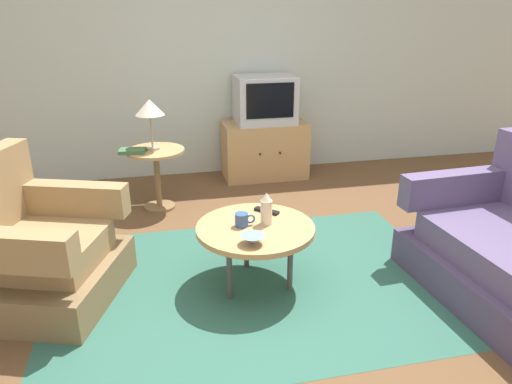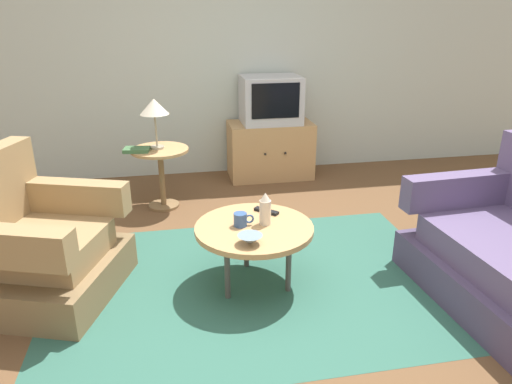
{
  "view_description": "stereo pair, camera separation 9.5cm",
  "coord_description": "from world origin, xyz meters",
  "px_view_note": "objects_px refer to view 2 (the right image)",
  "views": [
    {
      "loc": [
        -0.7,
        -2.47,
        1.71
      ],
      "look_at": [
        -0.05,
        0.42,
        0.55
      ],
      "focal_mm": 33.24,
      "sensor_mm": 36.0,
      "label": 1
    },
    {
      "loc": [
        -0.61,
        -2.49,
        1.71
      ],
      "look_at": [
        -0.05,
        0.42,
        0.55
      ],
      "focal_mm": 33.24,
      "sensor_mm": 36.0,
      "label": 2
    }
  ],
  "objects_px": {
    "side_table": "(161,165)",
    "tv_stand": "(270,150)",
    "tv_remote_dark": "(266,211)",
    "coffee_table": "(254,231)",
    "television": "(271,100)",
    "book": "(137,150)",
    "vase": "(265,209)",
    "table_lamp": "(154,108)",
    "mug": "(241,220)",
    "armchair": "(37,249)",
    "bowl": "(250,239)"
  },
  "relations": [
    {
      "from": "side_table",
      "to": "tv_stand",
      "type": "height_order",
      "value": "tv_stand"
    },
    {
      "from": "book",
      "to": "side_table",
      "type": "bearing_deg",
      "value": 24.23
    },
    {
      "from": "side_table",
      "to": "vase",
      "type": "bearing_deg",
      "value": -65.29
    },
    {
      "from": "tv_remote_dark",
      "to": "book",
      "type": "relative_size",
      "value": 0.67
    },
    {
      "from": "table_lamp",
      "to": "mug",
      "type": "xyz_separation_m",
      "value": [
        0.52,
        -1.43,
        -0.44
      ]
    },
    {
      "from": "armchair",
      "to": "coffee_table",
      "type": "bearing_deg",
      "value": 102.76
    },
    {
      "from": "mug",
      "to": "book",
      "type": "height_order",
      "value": "book"
    },
    {
      "from": "table_lamp",
      "to": "book",
      "type": "height_order",
      "value": "table_lamp"
    },
    {
      "from": "coffee_table",
      "to": "table_lamp",
      "type": "relative_size",
      "value": 1.73
    },
    {
      "from": "tv_stand",
      "to": "book",
      "type": "bearing_deg",
      "value": -152.5
    },
    {
      "from": "mug",
      "to": "armchair",
      "type": "bearing_deg",
      "value": 174.06
    },
    {
      "from": "side_table",
      "to": "television",
      "type": "xyz_separation_m",
      "value": [
        1.14,
        0.65,
        0.43
      ]
    },
    {
      "from": "armchair",
      "to": "tv_stand",
      "type": "distance_m",
      "value": 2.71
    },
    {
      "from": "tv_stand",
      "to": "bowl",
      "type": "height_order",
      "value": "tv_stand"
    },
    {
      "from": "side_table",
      "to": "bowl",
      "type": "bearing_deg",
      "value": -73.0
    },
    {
      "from": "television",
      "to": "bowl",
      "type": "xyz_separation_m",
      "value": [
        -0.63,
        -2.31,
        -0.38
      ]
    },
    {
      "from": "armchair",
      "to": "book",
      "type": "relative_size",
      "value": 4.58
    },
    {
      "from": "coffee_table",
      "to": "book",
      "type": "bearing_deg",
      "value": 119.19
    },
    {
      "from": "television",
      "to": "book",
      "type": "height_order",
      "value": "television"
    },
    {
      "from": "tv_remote_dark",
      "to": "book",
      "type": "bearing_deg",
      "value": 171.27
    },
    {
      "from": "armchair",
      "to": "side_table",
      "type": "height_order",
      "value": "armchair"
    },
    {
      "from": "side_table",
      "to": "tv_stand",
      "type": "distance_m",
      "value": 1.31
    },
    {
      "from": "tv_stand",
      "to": "television",
      "type": "relative_size",
      "value": 1.45
    },
    {
      "from": "bowl",
      "to": "side_table",
      "type": "bearing_deg",
      "value": 107.0
    },
    {
      "from": "vase",
      "to": "book",
      "type": "bearing_deg",
      "value": 121.81
    },
    {
      "from": "coffee_table",
      "to": "vase",
      "type": "distance_m",
      "value": 0.16
    },
    {
      "from": "vase",
      "to": "mug",
      "type": "xyz_separation_m",
      "value": [
        -0.16,
        0.0,
        -0.06
      ]
    },
    {
      "from": "coffee_table",
      "to": "tv_remote_dark",
      "type": "bearing_deg",
      "value": 58.06
    },
    {
      "from": "coffee_table",
      "to": "side_table",
      "type": "xyz_separation_m",
      "value": [
        -0.58,
        1.43,
        0.01
      ]
    },
    {
      "from": "television",
      "to": "vase",
      "type": "distance_m",
      "value": 2.14
    },
    {
      "from": "vase",
      "to": "tv_remote_dark",
      "type": "distance_m",
      "value": 0.2
    },
    {
      "from": "television",
      "to": "mug",
      "type": "distance_m",
      "value": 2.19
    },
    {
      "from": "tv_stand",
      "to": "table_lamp",
      "type": "height_order",
      "value": "table_lamp"
    },
    {
      "from": "tv_stand",
      "to": "tv_remote_dark",
      "type": "relative_size",
      "value": 5.55
    },
    {
      "from": "tv_stand",
      "to": "table_lamp",
      "type": "distance_m",
      "value": 1.45
    },
    {
      "from": "vase",
      "to": "tv_remote_dark",
      "type": "relative_size",
      "value": 1.36
    },
    {
      "from": "armchair",
      "to": "vase",
      "type": "relative_size",
      "value": 5.04
    },
    {
      "from": "bowl",
      "to": "table_lamp",
      "type": "bearing_deg",
      "value": 107.5
    },
    {
      "from": "coffee_table",
      "to": "book",
      "type": "height_order",
      "value": "book"
    },
    {
      "from": "table_lamp",
      "to": "vase",
      "type": "xyz_separation_m",
      "value": [
        0.67,
        -1.43,
        -0.38
      ]
    },
    {
      "from": "coffee_table",
      "to": "vase",
      "type": "height_order",
      "value": "vase"
    },
    {
      "from": "side_table",
      "to": "tv_stand",
      "type": "relative_size",
      "value": 0.63
    },
    {
      "from": "coffee_table",
      "to": "armchair",
      "type": "bearing_deg",
      "value": 173.61
    },
    {
      "from": "tv_remote_dark",
      "to": "mug",
      "type": "bearing_deg",
      "value": -94.81
    },
    {
      "from": "vase",
      "to": "book",
      "type": "height_order",
      "value": "vase"
    },
    {
      "from": "television",
      "to": "vase",
      "type": "relative_size",
      "value": 2.8
    },
    {
      "from": "television",
      "to": "book",
      "type": "distance_m",
      "value": 1.53
    },
    {
      "from": "armchair",
      "to": "side_table",
      "type": "bearing_deg",
      "value": 168.27
    },
    {
      "from": "tv_remote_dark",
      "to": "television",
      "type": "bearing_deg",
      "value": 121.24
    },
    {
      "from": "table_lamp",
      "to": "tv_remote_dark",
      "type": "bearing_deg",
      "value": -60.21
    }
  ]
}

